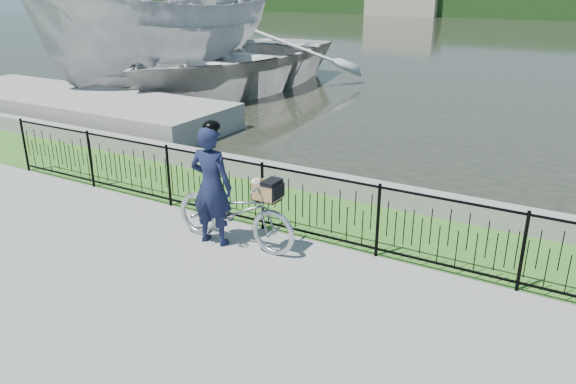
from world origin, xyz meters
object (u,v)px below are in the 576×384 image
Objects in this scene: boat_near at (163,32)px; boat_far at (230,59)px; bicycle_rig at (235,210)px; cyclist at (211,185)px; dock at (76,106)px.

boat_near is 1.01× the size of boat_far.
bicycle_rig is 0.54m from cyclist.
bicycle_rig is at bearing -54.23° from boat_far.
boat_far reaches higher than cyclist.
boat_near reaches higher than cyclist.
boat_far is (-7.71, 10.70, 0.55)m from bicycle_rig.
boat_near is at bearing 95.65° from dock.
boat_near is at bearing -136.46° from boat_far.
boat_near is 2.53m from boat_far.
dock is at bearing -101.49° from boat_far.
cyclist is 0.18× the size of boat_near.
boat_near is (-9.39, 9.10, 1.56)m from bicycle_rig.
cyclist is 13.09m from boat_far.
boat_far is at bearing 125.77° from bicycle_rig.
bicycle_rig is 0.20× the size of boat_near.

